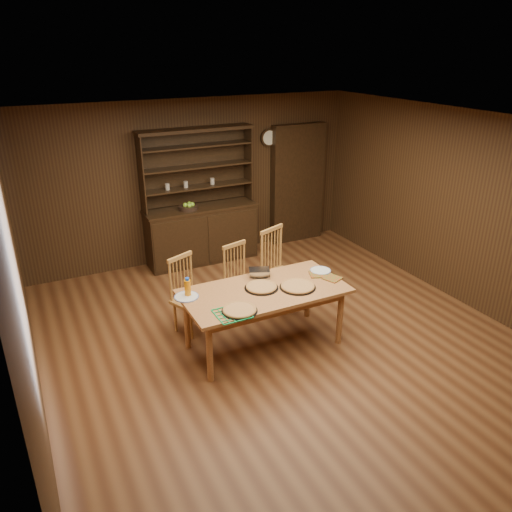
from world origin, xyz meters
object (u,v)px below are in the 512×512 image
chair_center (239,277)px  chair_right (277,265)px  china_hutch (201,227)px  dining_table (264,296)px  juice_bottle (188,288)px  chair_left (187,291)px

chair_center → chair_right: size_ratio=0.87×
china_hutch → dining_table: (-0.25, -2.74, 0.07)m
china_hutch → juice_bottle: bearing=-113.7°
china_hutch → juice_bottle: 2.73m
chair_center → juice_bottle: juice_bottle is taller
chair_left → chair_right: 1.31m
chair_center → juice_bottle: (-0.93, -0.66, 0.35)m
juice_bottle → chair_center: bearing=35.3°
china_hutch → chair_right: (0.37, -1.90, -0.00)m
china_hutch → chair_center: (-0.16, -1.83, -0.09)m
chair_right → chair_center: bearing=150.6°
dining_table → chair_center: bearing=84.3°
chair_left → chair_center: (0.77, 0.12, -0.01)m
chair_right → juice_bottle: (-1.47, -0.59, 0.26)m
chair_center → chair_left: bearing=173.5°
dining_table → chair_center: (0.09, 0.90, -0.16)m
dining_table → chair_center: 0.92m
china_hutch → dining_table: china_hutch is taller
china_hutch → chair_right: size_ratio=1.95×
chair_left → chair_center: 0.78m
dining_table → chair_right: size_ratio=1.71×
juice_bottle → chair_right: bearing=21.9°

